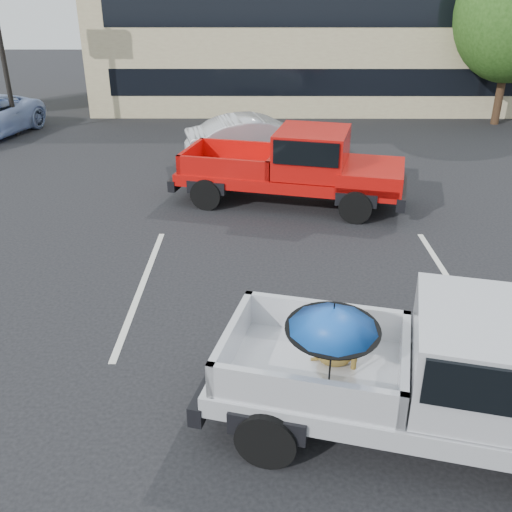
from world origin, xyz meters
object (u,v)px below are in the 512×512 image
(silver_pickup, at_px, (461,373))
(red_pickup, at_px, (305,164))
(tree_back, at_px, (392,1))
(silver_sedan, at_px, (260,140))

(silver_pickup, height_order, red_pickup, silver_pickup)
(tree_back, distance_m, silver_pickup, 26.66)
(silver_pickup, distance_m, silver_sedan, 12.54)
(red_pickup, bearing_deg, tree_back, 86.08)
(tree_back, bearing_deg, silver_pickup, -99.41)
(tree_back, relative_size, silver_sedan, 1.54)
(red_pickup, height_order, silver_sedan, red_pickup)
(tree_back, distance_m, silver_sedan, 15.76)
(red_pickup, relative_size, silver_sedan, 1.36)
(silver_sedan, bearing_deg, tree_back, -39.02)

